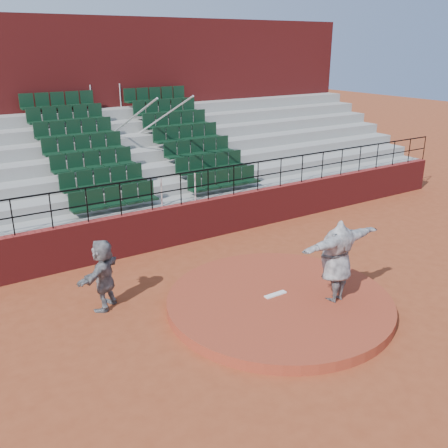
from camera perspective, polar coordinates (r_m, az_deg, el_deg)
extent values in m
plane|color=brown|center=(12.51, 6.30, -9.35)|extent=(90.00, 90.00, 0.00)
cylinder|color=#963821|center=(12.45, 6.32, -8.85)|extent=(5.50, 5.50, 0.25)
cube|color=white|center=(12.49, 5.91, -8.01)|extent=(0.60, 0.15, 0.03)
cube|color=maroon|center=(16.06, -4.84, 0.04)|extent=(24.00, 0.30, 1.30)
cylinder|color=black|center=(15.58, -5.01, 5.76)|extent=(24.00, 0.05, 0.05)
cylinder|color=black|center=(15.71, -4.96, 3.99)|extent=(24.00, 0.04, 0.04)
cylinder|color=black|center=(14.20, -23.04, 0.68)|extent=(0.04, 0.04, 1.00)
cylinder|color=black|center=(14.37, -19.16, 1.41)|extent=(0.04, 0.04, 1.00)
cylinder|color=black|center=(14.62, -15.39, 2.11)|extent=(0.04, 0.04, 1.00)
cylinder|color=black|center=(14.92, -11.75, 2.78)|extent=(0.04, 0.04, 1.00)
cylinder|color=black|center=(15.29, -8.27, 3.41)|extent=(0.04, 0.04, 1.00)
cylinder|color=black|center=(15.71, -4.96, 3.99)|extent=(0.04, 0.04, 1.00)
cylinder|color=black|center=(16.18, -1.82, 4.53)|extent=(0.04, 0.04, 1.00)
cylinder|color=black|center=(16.70, 1.13, 5.02)|extent=(0.04, 0.04, 1.00)
cylinder|color=black|center=(17.26, 3.90, 5.48)|extent=(0.04, 0.04, 1.00)
cylinder|color=black|center=(17.85, 6.49, 5.89)|extent=(0.04, 0.04, 1.00)
cylinder|color=black|center=(18.49, 8.92, 6.26)|extent=(0.04, 0.04, 1.00)
cylinder|color=black|center=(19.15, 11.18, 6.60)|extent=(0.04, 0.04, 1.00)
cylinder|color=black|center=(19.85, 13.30, 6.90)|extent=(0.04, 0.04, 1.00)
cylinder|color=black|center=(20.56, 15.26, 7.18)|extent=(0.04, 0.04, 1.00)
cylinder|color=black|center=(21.30, 17.10, 7.43)|extent=(0.04, 0.04, 1.00)
cylinder|color=black|center=(22.07, 18.81, 7.65)|extent=(0.04, 0.04, 1.00)
cylinder|color=black|center=(22.85, 20.41, 7.86)|extent=(0.04, 0.04, 1.00)
cylinder|color=black|center=(23.64, 21.91, 8.04)|extent=(0.04, 0.04, 1.00)
cube|color=gray|center=(16.54, -5.78, 0.61)|extent=(24.00, 0.85, 1.30)
cube|color=black|center=(15.50, -12.43, 2.83)|extent=(2.75, 0.48, 0.72)
cube|color=black|center=(17.19, -0.03, 4.98)|extent=(2.75, 0.48, 0.72)
cube|color=gray|center=(17.20, -7.10, 2.03)|extent=(24.00, 0.85, 1.70)
cube|color=black|center=(16.16, -13.62, 4.91)|extent=(2.75, 0.48, 0.72)
cube|color=black|center=(17.79, -1.53, 6.82)|extent=(2.75, 0.48, 0.72)
cube|color=gray|center=(17.88, -8.33, 3.33)|extent=(24.00, 0.85, 2.10)
cube|color=black|center=(16.85, -14.72, 6.83)|extent=(2.75, 0.48, 0.72)
cube|color=black|center=(18.42, -2.93, 8.53)|extent=(2.75, 0.48, 0.72)
cube|color=gray|center=(18.58, -9.47, 4.54)|extent=(24.00, 0.85, 2.50)
cube|color=black|center=(17.57, -15.74, 8.59)|extent=(2.75, 0.48, 0.72)
cube|color=black|center=(19.08, -4.25, 10.12)|extent=(2.75, 0.48, 0.72)
cube|color=gray|center=(19.29, -10.53, 5.66)|extent=(24.00, 0.85, 2.90)
cube|color=black|center=(18.30, -16.69, 10.20)|extent=(2.75, 0.48, 0.72)
cube|color=black|center=(19.76, -5.49, 11.60)|extent=(2.75, 0.48, 0.72)
cube|color=gray|center=(20.01, -11.51, 6.70)|extent=(24.00, 0.85, 3.30)
cube|color=black|center=(19.06, -17.57, 11.69)|extent=(2.75, 0.48, 0.72)
cube|color=black|center=(20.46, -6.66, 12.97)|extent=(2.75, 0.48, 0.72)
cube|color=gray|center=(20.75, -12.43, 7.66)|extent=(24.00, 0.85, 3.70)
cube|color=black|center=(19.83, -18.39, 13.07)|extent=(2.75, 0.48, 0.72)
cube|color=black|center=(21.18, -7.76, 14.25)|extent=(2.75, 0.48, 0.72)
cylinder|color=silver|center=(17.91, -11.64, 10.88)|extent=(0.06, 5.97, 2.46)
cylinder|color=silver|center=(18.38, -8.11, 11.31)|extent=(0.06, 5.97, 2.46)
cube|color=maroon|center=(22.27, -14.59, 12.75)|extent=(24.00, 3.00, 7.10)
imported|color=black|center=(12.08, 12.74, -4.13)|extent=(2.55, 0.86, 2.04)
imported|color=black|center=(12.36, -13.62, -5.60)|extent=(1.58, 1.48, 1.77)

